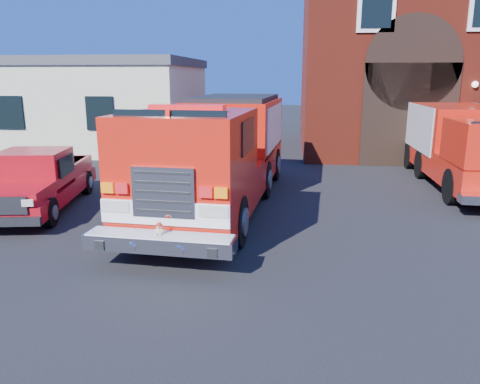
# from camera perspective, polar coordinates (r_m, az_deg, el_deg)

# --- Properties ---
(ground) EXTENTS (100.00, 100.00, 0.00)m
(ground) POSITION_cam_1_polar(r_m,az_deg,el_deg) (10.63, 0.71, -5.26)
(ground) COLOR black
(ground) RESTS_ON ground
(parking_stripe_mid) EXTENTS (0.12, 3.00, 0.01)m
(parking_stripe_mid) POSITION_cam_1_polar(r_m,az_deg,el_deg) (15.45, 27.07, -0.69)
(parking_stripe_mid) COLOR #E1BA0B
(parking_stripe_mid) RESTS_ON ground
(parking_stripe_far) EXTENTS (0.12, 3.00, 0.01)m
(parking_stripe_far) POSITION_cam_1_polar(r_m,az_deg,el_deg) (18.21, 23.84, 1.67)
(parking_stripe_far) COLOR #E1BA0B
(parking_stripe_far) RESTS_ON ground
(fire_station) EXTENTS (15.20, 10.20, 8.45)m
(fire_station) POSITION_cam_1_polar(r_m,az_deg,el_deg) (25.30, 25.61, 14.32)
(fire_station) COLOR maroon
(fire_station) RESTS_ON ground
(side_building) EXTENTS (10.20, 8.20, 4.35)m
(side_building) POSITION_cam_1_polar(r_m,az_deg,el_deg) (25.09, -17.44, 10.34)
(side_building) COLOR beige
(side_building) RESTS_ON ground
(fire_engine) EXTENTS (3.36, 9.67, 2.93)m
(fire_engine) POSITION_cam_1_polar(r_m,az_deg,el_deg) (12.82, -2.52, 5.03)
(fire_engine) COLOR black
(fire_engine) RESTS_ON ground
(pickup_truck) EXTENTS (2.55, 5.20, 1.63)m
(pickup_truck) POSITION_cam_1_polar(r_m,az_deg,el_deg) (13.64, -23.31, 1.25)
(pickup_truck) COLOR black
(pickup_truck) RESTS_ON ground
(secondary_truck) EXTENTS (2.57, 7.83, 2.52)m
(secondary_truck) POSITION_cam_1_polar(r_m,az_deg,el_deg) (16.95, 25.57, 5.38)
(secondary_truck) COLOR black
(secondary_truck) RESTS_ON ground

